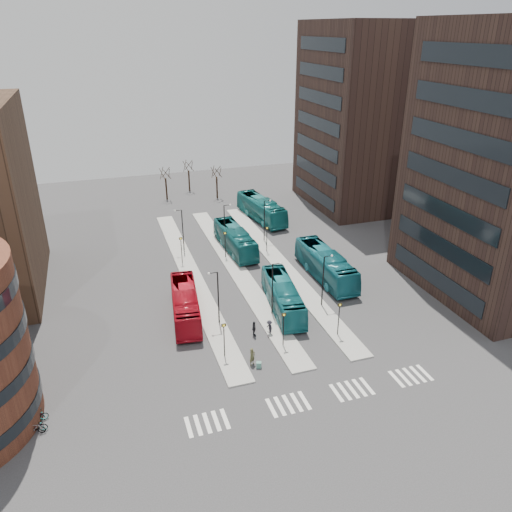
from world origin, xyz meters
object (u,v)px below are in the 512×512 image
object	(u,v)px
commuter_c	(269,327)
bicycle_near	(35,427)
red_bus	(185,304)
teal_bus_b	(235,239)
bicycle_far	(36,417)
commuter_b	(254,329)
suitcase	(259,365)
teal_bus_d	(261,209)
bicycle_mid	(35,428)
teal_bus_c	(325,265)
commuter_a	(186,330)
teal_bus_a	(283,296)
traveller	(252,357)

from	to	relation	value
commuter_c	bicycle_near	bearing A→B (deg)	-76.49
red_bus	bicycle_near	xyz separation A→B (m)	(-14.50, -13.28, -1.09)
teal_bus_b	bicycle_far	size ratio (longest dim) A/B	6.35
red_bus	commuter_b	world-z (taller)	red_bus
suitcase	teal_bus_d	world-z (taller)	teal_bus_d
red_bus	bicycle_mid	bearing A→B (deg)	-130.05
red_bus	teal_bus_d	world-z (taller)	teal_bus_d
teal_bus_b	bicycle_near	size ratio (longest dim) A/B	6.47
suitcase	teal_bus_c	world-z (taller)	teal_bus_c
commuter_a	bicycle_mid	size ratio (longest dim) A/B	1.08
commuter_a	bicycle_near	distance (m)	16.52
teal_bus_b	bicycle_mid	xyz separation A→B (m)	(-24.55, -28.89, -1.18)
commuter_b	teal_bus_d	bearing A→B (deg)	-10.50
bicycle_near	commuter_a	bearing A→B (deg)	-53.53
teal_bus_a	teal_bus_d	world-z (taller)	teal_bus_d
commuter_a	commuter_b	xyz separation A→B (m)	(6.68, -1.80, -0.05)
teal_bus_d	commuter_c	size ratio (longest dim) A/B	7.99
teal_bus_a	bicycle_near	bearing A→B (deg)	-147.67
commuter_b	bicycle_near	xyz separation A→B (m)	(-20.43, -7.34, -0.35)
teal_bus_a	commuter_c	world-z (taller)	teal_bus_a
red_bus	teal_bus_a	xyz separation A→B (m)	(10.67, -1.75, 0.01)
commuter_a	traveller	bearing A→B (deg)	144.11
commuter_a	bicycle_mid	xyz separation A→B (m)	(-13.75, -9.34, -0.40)
bicycle_mid	teal_bus_a	bearing A→B (deg)	-53.26
commuter_b	traveller	bearing A→B (deg)	169.47
teal_bus_a	bicycle_near	xyz separation A→B (m)	(-25.17, -11.53, -1.11)
red_bus	teal_bus_c	bearing A→B (deg)	18.48
teal_bus_c	teal_bus_d	distance (m)	22.42
red_bus	traveller	world-z (taller)	red_bus
teal_bus_a	teal_bus_c	size ratio (longest dim) A/B	0.89
commuter_c	bicycle_mid	distance (m)	23.21
commuter_a	bicycle_near	xyz separation A→B (m)	(-13.75, -9.14, -0.40)
suitcase	teal_bus_a	size ratio (longest dim) A/B	0.05
red_bus	teal_bus_d	bearing A→B (deg)	63.06
traveller	suitcase	bearing A→B (deg)	-87.52
commuter_c	bicycle_near	xyz separation A→B (m)	(-22.01, -7.14, -0.32)
red_bus	teal_bus_c	distance (m)	18.89
red_bus	teal_bus_a	world-z (taller)	teal_bus_a
teal_bus_a	commuter_c	size ratio (longest dim) A/B	7.10
commuter_b	bicycle_far	bearing A→B (deg)	116.56
teal_bus_d	commuter_c	xyz separation A→B (m)	(-10.10, -32.30, -0.99)
teal_bus_d	bicycle_near	xyz separation A→B (m)	(-32.12, -39.43, -1.31)
suitcase	bicycle_mid	xyz separation A→B (m)	(-19.22, -2.40, 0.20)
red_bus	commuter_c	world-z (taller)	red_bus
teal_bus_d	teal_bus_c	bearing A→B (deg)	-95.87
commuter_c	bicycle_mid	world-z (taller)	commuter_c
bicycle_mid	bicycle_far	bearing A→B (deg)	11.76
teal_bus_c	bicycle_near	world-z (taller)	teal_bus_c
teal_bus_a	commuter_b	xyz separation A→B (m)	(-4.74, -4.19, -0.76)
suitcase	teal_bus_a	world-z (taller)	teal_bus_a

